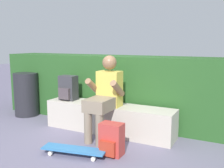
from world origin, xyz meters
name	(u,v)px	position (x,y,z in m)	size (l,w,h in m)	color
ground_plane	(98,139)	(0.00, 0.00, 0.00)	(24.00, 24.00, 0.00)	slate
bench_main	(108,118)	(0.00, 0.33, 0.22)	(2.05, 0.42, 0.44)	#B7AFA1
person_skater	(105,94)	(0.05, 0.13, 0.64)	(0.49, 0.62, 1.19)	gold
skateboard_near_person	(74,150)	(0.02, -0.61, 0.07)	(0.82, 0.35, 0.09)	teal
backpack_on_bench	(68,88)	(-0.75, 0.32, 0.63)	(0.28, 0.23, 0.40)	#333338
backpack_on_ground	(111,140)	(0.42, -0.38, 0.19)	(0.28, 0.23, 0.40)	#B23833
hedge_row	(149,91)	(0.43, 0.95, 0.57)	(5.63, 0.68, 1.14)	#255021
trash_bin	(26,94)	(-1.83, 0.47, 0.40)	(0.45, 0.45, 0.81)	#232328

